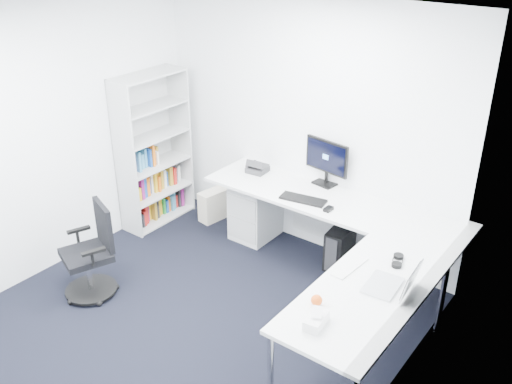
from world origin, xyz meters
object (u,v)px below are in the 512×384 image
Objects in this scene: task_chair at (86,253)px; l_desk at (310,250)px; monitor at (326,162)px; laptop at (384,273)px; bookshelf at (154,150)px.

l_desk is at bearing 62.26° from task_chair.
task_chair is at bearing -115.14° from monitor.
laptop is (2.67, 0.76, 0.46)m from task_chair.
monitor reaches higher than task_chair.
l_desk is at bearing -1.32° from bookshelf.
laptop is at bearing 36.93° from task_chair.
bookshelf reaches higher than laptop.
bookshelf is 2.03m from monitor.
monitor is (-0.24, 0.64, 0.65)m from l_desk.
monitor is at bearing 16.90° from bookshelf.
task_chair is (0.55, -1.47, -0.43)m from bookshelf.
bookshelf is 1.63m from task_chair.
bookshelf is at bearing 162.75° from laptop.
bookshelf reaches higher than monitor.
task_chair is at bearing -69.37° from bookshelf.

